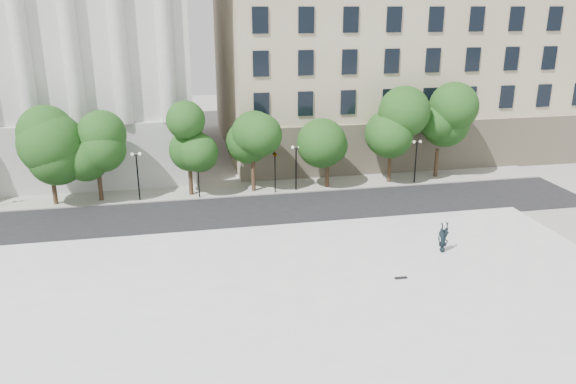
# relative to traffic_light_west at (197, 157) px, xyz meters

# --- Properties ---
(ground) EXTENTS (160.00, 160.00, 0.00)m
(ground) POSITION_rel_traffic_light_west_xyz_m (1.97, -22.30, -3.66)
(ground) COLOR #A7A49E
(ground) RESTS_ON ground
(plaza) EXTENTS (44.00, 22.00, 0.45)m
(plaza) POSITION_rel_traffic_light_west_xyz_m (1.97, -19.30, -3.43)
(plaza) COLOR white
(plaza) RESTS_ON ground
(street) EXTENTS (60.00, 8.00, 0.02)m
(street) POSITION_rel_traffic_light_west_xyz_m (1.97, -4.30, -3.65)
(street) COLOR black
(street) RESTS_ON ground
(far_sidewalk) EXTENTS (60.00, 4.00, 0.12)m
(far_sidewalk) POSITION_rel_traffic_light_west_xyz_m (1.97, 1.70, -3.60)
(far_sidewalk) COLOR #B0ADA2
(far_sidewalk) RESTS_ON ground
(building_west) EXTENTS (31.50, 27.65, 25.60)m
(building_west) POSITION_rel_traffic_light_west_xyz_m (-15.03, 16.27, 9.23)
(building_west) COLOR silver
(building_west) RESTS_ON ground
(building_east) EXTENTS (36.00, 26.15, 23.00)m
(building_east) POSITION_rel_traffic_light_west_xyz_m (21.97, 16.61, 7.49)
(building_east) COLOR beige
(building_east) RESTS_ON ground
(traffic_light_west) EXTENTS (0.36, 1.65, 4.16)m
(traffic_light_west) POSITION_rel_traffic_light_west_xyz_m (0.00, 0.00, 0.00)
(traffic_light_west) COLOR black
(traffic_light_west) RESTS_ON ground
(traffic_light_east) EXTENTS (0.44, 1.72, 4.19)m
(traffic_light_east) POSITION_rel_traffic_light_west_xyz_m (6.50, -0.00, 0.03)
(traffic_light_east) COLOR black
(traffic_light_east) RESTS_ON ground
(person_lying) EXTENTS (0.78, 2.02, 0.54)m
(person_lying) POSITION_rel_traffic_light_west_xyz_m (14.71, -15.00, -2.94)
(person_lying) COLOR black
(person_lying) RESTS_ON plaza
(skateboard) EXTENTS (0.74, 0.21, 0.08)m
(skateboard) POSITION_rel_traffic_light_west_xyz_m (10.68, -17.96, -3.17)
(skateboard) COLOR black
(skateboard) RESTS_ON plaza
(street_trees) EXTENTS (45.86, 5.18, 7.94)m
(street_trees) POSITION_rel_traffic_light_west_xyz_m (2.01, 1.00, 1.34)
(street_trees) COLOR #382619
(street_trees) RESTS_ON ground
(lamp_posts) EXTENTS (37.51, 0.28, 4.18)m
(lamp_posts) POSITION_rel_traffic_light_west_xyz_m (1.42, 0.30, -0.80)
(lamp_posts) COLOR black
(lamp_posts) RESTS_ON ground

